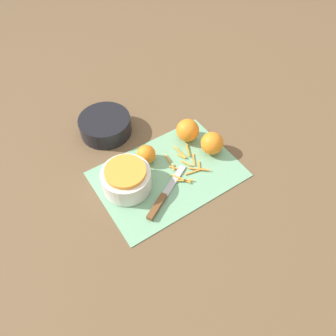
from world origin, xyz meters
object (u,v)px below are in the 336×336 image
object	(u,v)px
bowl_speckled	(126,179)
bowl_dark	(105,125)
knife	(161,200)
orange_left	(146,154)
orange_back	(212,143)
orange_right	(188,130)

from	to	relation	value
bowl_speckled	bowl_dark	bearing A→B (deg)	77.74
bowl_dark	knife	size ratio (longest dim) A/B	0.87
bowl_dark	orange_left	size ratio (longest dim) A/B	2.89
bowl_dark	orange_back	bearing A→B (deg)	-48.38
bowl_speckled	orange_back	distance (m)	0.33
bowl_dark	orange_left	distance (m)	0.22
bowl_dark	knife	world-z (taller)	bowl_dark
bowl_dark	knife	bearing A→B (deg)	-89.81
orange_left	knife	bearing A→B (deg)	-106.24
knife	orange_left	size ratio (longest dim) A/B	3.33
bowl_speckled	orange_left	world-z (taller)	bowl_speckled
knife	orange_right	bearing A→B (deg)	8.84
bowl_dark	orange_left	bearing A→B (deg)	-76.38
bowl_dark	orange_back	distance (m)	0.40
orange_left	orange_right	xyz separation A→B (m)	(0.18, 0.01, 0.01)
bowl_speckled	bowl_dark	size ratio (longest dim) A/B	0.84
knife	bowl_speckled	bearing A→B (deg)	89.39
orange_left	bowl_dark	bearing A→B (deg)	103.62
bowl_speckled	orange_right	size ratio (longest dim) A/B	1.93
bowl_speckled	orange_right	distance (m)	0.30
bowl_dark	orange_right	world-z (taller)	orange_right
orange_left	orange_back	bearing A→B (deg)	-22.71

